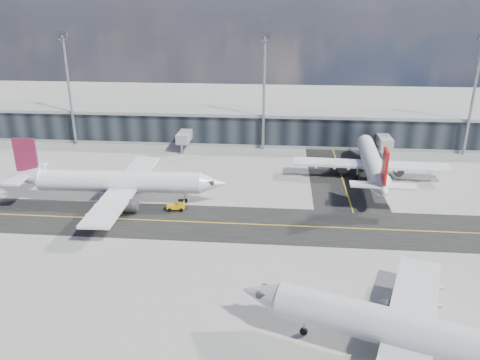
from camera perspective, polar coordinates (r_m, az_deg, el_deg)
The scene contains 9 objects.
ground at distance 76.74m, azimuth 1.22°, elevation -6.73°, with size 300.00×300.00×0.00m, color gray.
taxiway_lanes at distance 86.27m, azimuth 4.32°, elevation -3.52°, with size 180.00×63.00×0.03m.
terminal_concourse at distance 126.85m, azimuth 3.00°, elevation 6.47°, with size 152.00×19.80×8.80m.
floodlight_masts at distance 117.67m, azimuth 2.94°, elevation 11.07°, with size 102.50×0.70×28.90m.
airliner_af at distance 90.73m, azimuth -14.82°, elevation -0.20°, with size 40.99×34.89×12.17m.
airliner_redtail at distance 102.60m, azimuth 15.79°, elevation 2.03°, with size 33.23×38.99×11.55m.
airliner_near at distance 53.17m, azimuth 21.70°, elevation -17.33°, with size 39.12×33.78×11.90m.
baggage_tug at distance 85.79m, azimuth -7.63°, elevation -3.08°, with size 3.27×1.84×1.98m.
service_van at distance 110.90m, azimuth 14.39°, elevation 1.91°, with size 2.55×5.53×1.54m, color white.
Camera 1 is at (4.50, -67.89, 35.50)m, focal length 35.00 mm.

